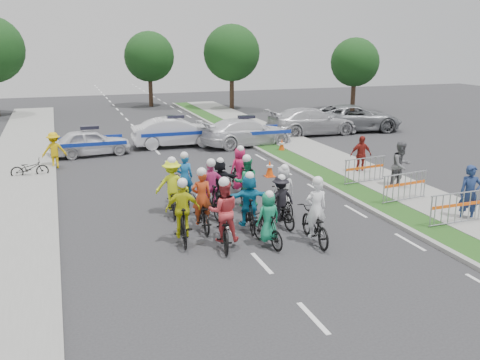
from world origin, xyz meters
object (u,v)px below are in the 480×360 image
object	(u,v)px
police_car_1	(176,132)
cone_1	(282,145)
cone_0	(270,169)
civilian_suv	(354,118)
civilian_sedan	(312,121)
spectator_1	(401,165)
rider_1	(268,224)
tree_2	(355,62)
rider_7	(283,196)
marshal_hiviz	(54,150)
barrier_2	(365,171)
rider_9	(211,194)
rider_12	(185,187)
police_car_0	(91,142)
tree_4	(149,57)
rider_3	(183,218)
rider_0	(315,221)
police_car_2	(246,132)
barrier_0	(456,210)
tree_1	(232,53)
barrier_1	(405,188)
rider_6	(202,209)
rider_10	(172,192)
rider_5	(249,205)
parked_bike	(30,168)
spectator_2	(361,155)
rider_8	(246,190)
rider_4	(280,206)
rider_13	(240,174)
rider_11	(220,185)

from	to	relation	value
police_car_1	cone_1	size ratio (longest dim) A/B	6.72
cone_0	civilian_suv	bearing A→B (deg)	43.81
civilian_sedan	spectator_1	bearing A→B (deg)	169.00
rider_1	tree_2	size ratio (longest dim) A/B	0.29
rider_7	civilian_suv	distance (m)	17.80
marshal_hiviz	barrier_2	bearing A→B (deg)	144.22
rider_9	rider_12	distance (m)	1.72
police_car_0	civilian_suv	size ratio (longest dim) A/B	0.66
rider_9	tree_4	bearing A→B (deg)	-102.12
rider_3	police_car_0	xyz separation A→B (m)	(-1.68, 13.12, -0.08)
rider_0	tree_4	world-z (taller)	tree_4
rider_0	police_car_2	bearing A→B (deg)	-96.83
tree_4	civilian_suv	bearing A→B (deg)	-58.99
police_car_1	marshal_hiviz	xyz separation A→B (m)	(-6.27, -3.10, 0.04)
barrier_0	tree_2	distance (m)	27.96
rider_3	tree_1	bearing A→B (deg)	-103.50
police_car_0	barrier_1	bearing A→B (deg)	-147.07
tree_4	rider_6	bearing A→B (deg)	-97.00
rider_10	police_car_1	world-z (taller)	rider_10
rider_10	police_car_2	size ratio (longest dim) A/B	0.39
rider_6	tree_2	world-z (taller)	tree_2
rider_0	rider_5	bearing A→B (deg)	-42.77
spectator_1	cone_0	world-z (taller)	spectator_1
barrier_2	parked_bike	xyz separation A→B (m)	(-12.74, 5.61, -0.16)
rider_9	barrier_0	size ratio (longest dim) A/B	0.99
spectator_2	rider_8	bearing A→B (deg)	-148.18
police_car_0	rider_10	bearing A→B (deg)	-176.35
rider_0	rider_4	world-z (taller)	rider_0
rider_5	spectator_1	xyz separation A→B (m)	(7.18, 2.45, 0.15)
police_car_2	cone_0	world-z (taller)	police_car_2
rider_12	spectator_1	world-z (taller)	rider_12
rider_13	spectator_2	world-z (taller)	rider_13
rider_5	rider_9	bearing A→B (deg)	-58.54
parked_bike	rider_0	bearing A→B (deg)	-143.47
rider_13	civilian_suv	bearing A→B (deg)	-144.20
barrier_1	cone_0	world-z (taller)	barrier_1
rider_9	tree_4	distance (m)	30.27
barrier_2	rider_4	bearing A→B (deg)	-146.68
police_car_1	barrier_2	distance (m)	11.55
rider_5	rider_11	xyz separation A→B (m)	(-0.08, 2.75, -0.05)
rider_7	cone_0	distance (m)	5.25
rider_6	barrier_0	world-z (taller)	rider_6
tree_2	rider_7	bearing A→B (deg)	-125.15
civilian_sedan	cone_1	distance (m)	5.62
rider_0	rider_10	size ratio (longest dim) A/B	0.99
rider_4	parked_bike	distance (m)	11.78
tree_2	barrier_1	bearing A→B (deg)	-116.41
rider_12	cone_0	distance (m)	5.04
rider_11	tree_2	xyz separation A→B (m)	(17.55, 20.75, 3.10)
rider_6	rider_0	bearing A→B (deg)	144.98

